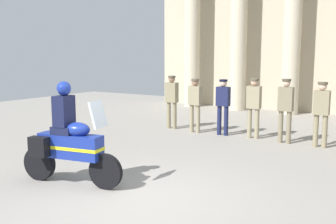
{
  "coord_description": "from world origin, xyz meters",
  "views": [
    {
      "loc": [
        3.92,
        -5.04,
        2.38
      ],
      "look_at": [
        -1.13,
        2.82,
        1.03
      ],
      "focal_mm": 42.77,
      "sensor_mm": 36.0,
      "label": 1
    }
  ],
  "objects_px": {
    "officer_in_row_2": "(223,102)",
    "officer_in_row_3": "(254,103)",
    "motorcycle_with_rider": "(67,142)",
    "officer_in_row_0": "(172,98)",
    "officer_in_row_5": "(321,109)",
    "officer_in_row_1": "(195,101)",
    "officer_in_row_4": "(286,106)"
  },
  "relations": [
    {
      "from": "officer_in_row_2",
      "to": "officer_in_row_3",
      "type": "relative_size",
      "value": 0.97
    },
    {
      "from": "motorcycle_with_rider",
      "to": "officer_in_row_3",
      "type": "bearing_deg",
      "value": 65.44
    },
    {
      "from": "officer_in_row_0",
      "to": "officer_in_row_5",
      "type": "bearing_deg",
      "value": 176.76
    },
    {
      "from": "officer_in_row_1",
      "to": "officer_in_row_2",
      "type": "bearing_deg",
      "value": -175.51
    },
    {
      "from": "motorcycle_with_rider",
      "to": "officer_in_row_0",
      "type": "bearing_deg",
      "value": 92.59
    },
    {
      "from": "officer_in_row_5",
      "to": "officer_in_row_1",
      "type": "bearing_deg",
      "value": -1.06
    },
    {
      "from": "officer_in_row_1",
      "to": "officer_in_row_2",
      "type": "xyz_separation_m",
      "value": [
        0.89,
        0.08,
        0.01
      ]
    },
    {
      "from": "officer_in_row_3",
      "to": "officer_in_row_5",
      "type": "xyz_separation_m",
      "value": [
        1.86,
        -0.14,
        -0.01
      ]
    },
    {
      "from": "officer_in_row_3",
      "to": "officer_in_row_4",
      "type": "distance_m",
      "value": 0.94
    },
    {
      "from": "officer_in_row_1",
      "to": "officer_in_row_5",
      "type": "xyz_separation_m",
      "value": [
        3.67,
        -0.01,
        0.02
      ]
    },
    {
      "from": "officer_in_row_3",
      "to": "motorcycle_with_rider",
      "type": "height_order",
      "value": "motorcycle_with_rider"
    },
    {
      "from": "officer_in_row_2",
      "to": "officer_in_row_5",
      "type": "distance_m",
      "value": 2.78
    },
    {
      "from": "officer_in_row_0",
      "to": "officer_in_row_2",
      "type": "distance_m",
      "value": 1.84
    },
    {
      "from": "officer_in_row_3",
      "to": "officer_in_row_4",
      "type": "bearing_deg",
      "value": 171.44
    },
    {
      "from": "officer_in_row_0",
      "to": "officer_in_row_3",
      "type": "distance_m",
      "value": 2.77
    },
    {
      "from": "officer_in_row_1",
      "to": "motorcycle_with_rider",
      "type": "relative_size",
      "value": 0.79
    },
    {
      "from": "officer_in_row_2",
      "to": "officer_in_row_4",
      "type": "relative_size",
      "value": 0.95
    },
    {
      "from": "officer_in_row_1",
      "to": "officer_in_row_5",
      "type": "height_order",
      "value": "officer_in_row_5"
    },
    {
      "from": "officer_in_row_1",
      "to": "motorcycle_with_rider",
      "type": "distance_m",
      "value": 5.59
    },
    {
      "from": "officer_in_row_0",
      "to": "officer_in_row_5",
      "type": "relative_size",
      "value": 1.01
    },
    {
      "from": "officer_in_row_0",
      "to": "officer_in_row_1",
      "type": "relative_size",
      "value": 1.04
    },
    {
      "from": "officer_in_row_0",
      "to": "motorcycle_with_rider",
      "type": "xyz_separation_m",
      "value": [
        1.35,
        -5.75,
        -0.21
      ]
    },
    {
      "from": "officer_in_row_0",
      "to": "motorcycle_with_rider",
      "type": "distance_m",
      "value": 5.91
    },
    {
      "from": "officer_in_row_2",
      "to": "officer_in_row_3",
      "type": "xyz_separation_m",
      "value": [
        0.93,
        0.05,
        0.03
      ]
    },
    {
      "from": "officer_in_row_2",
      "to": "officer_in_row_5",
      "type": "xyz_separation_m",
      "value": [
        2.78,
        -0.09,
        0.02
      ]
    },
    {
      "from": "officer_in_row_3",
      "to": "officer_in_row_5",
      "type": "distance_m",
      "value": 1.86
    },
    {
      "from": "officer_in_row_4",
      "to": "officer_in_row_2",
      "type": "bearing_deg",
      "value": -3.26
    },
    {
      "from": "officer_in_row_0",
      "to": "officer_in_row_2",
      "type": "height_order",
      "value": "officer_in_row_0"
    },
    {
      "from": "officer_in_row_1",
      "to": "officer_in_row_5",
      "type": "distance_m",
      "value": 3.67
    },
    {
      "from": "officer_in_row_5",
      "to": "officer_in_row_2",
      "type": "bearing_deg",
      "value": -2.85
    },
    {
      "from": "officer_in_row_2",
      "to": "officer_in_row_3",
      "type": "distance_m",
      "value": 0.93
    },
    {
      "from": "officer_in_row_0",
      "to": "officer_in_row_3",
      "type": "height_order",
      "value": "officer_in_row_3"
    }
  ]
}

